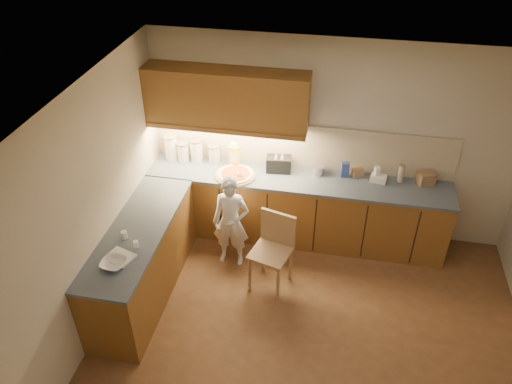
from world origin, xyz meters
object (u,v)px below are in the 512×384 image
at_px(child, 231,222).
at_px(toaster, 279,164).
at_px(oil_jug, 234,156).
at_px(wooden_chair, 274,246).
at_px(pizza_on_board, 235,175).

height_order(child, toaster, child).
bearing_deg(child, oil_jug, 99.58).
xyz_separation_m(child, toaster, (0.45, 0.74, 0.41)).
distance_m(child, wooden_chair, 0.62).
distance_m(wooden_chair, toaster, 1.11).
distance_m(pizza_on_board, wooden_chair, 1.06).
bearing_deg(toaster, wooden_chair, -89.65).
bearing_deg(toaster, child, -126.89).
bearing_deg(pizza_on_board, child, -83.78).
xyz_separation_m(oil_jug, toaster, (0.57, -0.00, -0.06)).
bearing_deg(child, toaster, 59.05).
bearing_deg(oil_jug, wooden_chair, -55.89).
relative_size(wooden_chair, toaster, 2.90).
bearing_deg(toaster, pizza_on_board, -161.81).
bearing_deg(oil_jug, pizza_on_board, -73.69).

